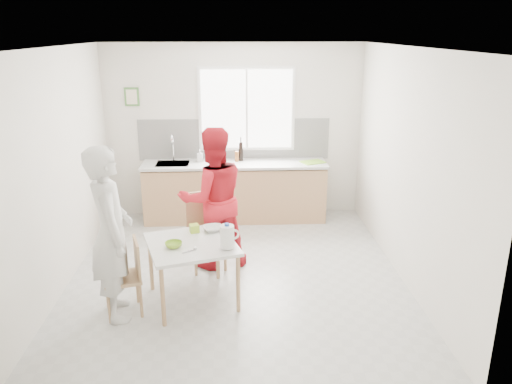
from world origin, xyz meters
TOP-DOWN VIEW (x-y plane):
  - ground at (0.00, 0.00)m, footprint 4.50×4.50m
  - room_shell at (0.00, 0.00)m, footprint 4.50×4.50m
  - window at (0.20, 2.23)m, footprint 1.50×0.06m
  - backsplash at (0.00, 2.24)m, footprint 3.00×0.02m
  - picture_frame at (-1.55, 2.23)m, footprint 0.22×0.03m
  - kitchen_counter at (-0.00, 1.95)m, footprint 2.84×0.64m
  - dining_table at (-0.48, -0.55)m, footprint 1.13×1.13m
  - chair_left at (-1.14, -0.76)m, footprint 0.47×0.47m
  - chair_far at (-0.39, 0.34)m, footprint 0.55×0.55m
  - person_white at (-1.26, -0.79)m, footprint 0.62×0.77m
  - person_red at (-0.28, 0.34)m, footprint 1.03×0.90m
  - bowl_green at (-0.66, -0.66)m, footprint 0.23×0.23m
  - bowl_white at (-0.27, -0.23)m, footprint 0.27×0.27m
  - milk_jug at (-0.09, -0.73)m, footprint 0.21×0.15m
  - green_box at (-0.47, -0.26)m, footprint 0.13×0.13m
  - spoon at (-0.49, -0.79)m, footprint 0.13×0.11m
  - cutting_board at (1.21, 1.91)m, footprint 0.42×0.37m
  - wine_bottle_a at (-0.17, 2.04)m, footprint 0.07×0.07m
  - wine_bottle_b at (0.10, 2.08)m, footprint 0.07×0.07m
  - jar_amber at (0.04, 2.03)m, footprint 0.06×0.06m
  - soap_bottle at (-0.54, 2.06)m, footprint 0.08×0.09m

SIDE VIEW (x-z plane):
  - ground at x=0.00m, z-range 0.00..0.00m
  - kitchen_counter at x=0.00m, z-range -0.27..1.10m
  - chair_left at x=-1.14m, z-range 0.04..0.85m
  - chair_far at x=-0.39m, z-range 0.05..1.00m
  - dining_table at x=-0.48m, z-range 0.28..0.97m
  - spoon at x=-0.49m, z-range 0.70..0.71m
  - bowl_white at x=-0.27m, z-range 0.69..0.75m
  - bowl_green at x=-0.66m, z-range 0.69..0.75m
  - green_box at x=-0.47m, z-range 0.69..0.78m
  - milk_jug at x=-0.09m, z-range 0.71..0.97m
  - person_red at x=-0.28m, z-range 0.00..1.78m
  - person_white at x=-1.26m, z-range 0.00..1.83m
  - cutting_board at x=1.21m, z-range 0.92..0.93m
  - jar_amber at x=0.04m, z-range 0.92..1.08m
  - soap_bottle at x=-0.54m, z-range 0.92..1.11m
  - wine_bottle_b at x=0.10m, z-range 0.92..1.22m
  - wine_bottle_a at x=-0.17m, z-range 0.92..1.24m
  - backsplash at x=0.00m, z-range 0.90..1.55m
  - room_shell at x=0.00m, z-range -0.61..3.89m
  - window at x=0.20m, z-range 1.05..2.35m
  - picture_frame at x=-1.55m, z-range 1.76..2.04m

